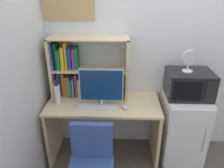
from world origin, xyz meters
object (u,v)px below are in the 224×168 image
microwave (189,84)px  desk_fan (189,60)px  wall_corkboard (68,1)px  monitor (101,88)px  computer_mouse (125,107)px  mini_fridge (182,127)px  water_bottle (57,94)px  keyboard (98,107)px  hutch_bookshelf (77,68)px

microwave → desk_fan: size_ratio=2.05×
wall_corkboard → monitor: bearing=-45.7°
computer_mouse → desk_fan: desk_fan is taller
microwave → desk_fan: desk_fan is taller
monitor → mini_fridge: size_ratio=0.55×
monitor → wall_corkboard: bearing=134.3°
mini_fridge → microwave: 0.58m
computer_mouse → desk_fan: 0.84m
water_bottle → desk_fan: size_ratio=1.04×
keyboard → computer_mouse: 0.30m
microwave → water_bottle: bearing=-178.4°
hutch_bookshelf → wall_corkboard: wall_corkboard is taller
monitor → keyboard: (-0.04, -0.03, -0.22)m
water_bottle → hutch_bookshelf: bearing=47.6°
hutch_bookshelf → computer_mouse: bearing=-28.5°
desk_fan → computer_mouse: bearing=-168.7°
computer_mouse → water_bottle: (-0.77, 0.10, 0.10)m
mini_fridge → desk_fan: bearing=-176.4°
mini_fridge → computer_mouse: bearing=-169.1°
hutch_bookshelf → microwave: size_ratio=1.87×
hutch_bookshelf → microwave: (1.27, -0.17, -0.11)m
computer_mouse → microwave: microwave is taller
monitor → mini_fridge: (0.96, 0.09, -0.57)m
hutch_bookshelf → water_bottle: 0.37m
water_bottle → microwave: bearing=1.6°
monitor → microwave: monitor is taller
monitor → computer_mouse: size_ratio=5.39×
mini_fridge → keyboard: bearing=-173.1°
desk_fan → monitor: bearing=-174.3°
monitor → mini_fridge: monitor is taller
keyboard → water_bottle: water_bottle is taller
desk_fan → keyboard: bearing=-173.0°
hutch_bookshelf → keyboard: bearing=-47.4°
computer_mouse → microwave: bearing=11.1°
water_bottle → wall_corkboard: (0.14, 0.32, 0.97)m
desk_fan → wall_corkboard: bearing=167.5°
monitor → computer_mouse: bearing=-8.7°
water_bottle → microwave: microwave is taller
microwave → hutch_bookshelf: bearing=172.2°
mini_fridge → wall_corkboard: 1.96m
computer_mouse → mini_fridge: mini_fridge is taller
computer_mouse → wall_corkboard: size_ratio=0.16×
keyboard → wall_corkboard: bearing=129.3°
computer_mouse → water_bottle: bearing=172.8°
wall_corkboard → desk_fan: bearing=-12.5°
monitor → water_bottle: (-0.51, 0.06, -0.12)m
microwave → wall_corkboard: bearing=168.1°
monitor → computer_mouse: 0.34m
computer_mouse → microwave: 0.75m
hutch_bookshelf → mini_fridge: hutch_bookshelf is taller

